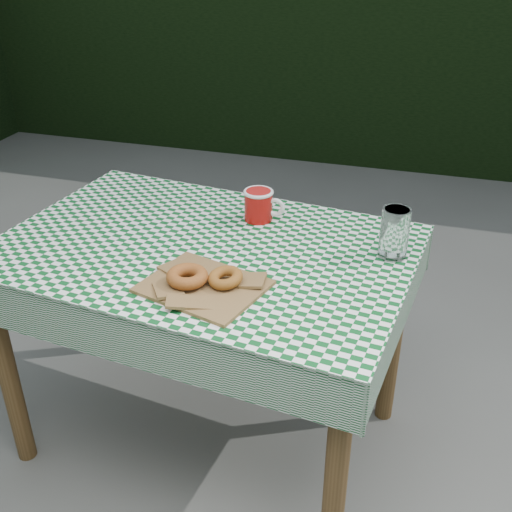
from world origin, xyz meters
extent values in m
plane|color=#4F4F4A|center=(0.00, 0.00, 0.00)|extent=(60.00, 60.00, 0.00)
cube|color=black|center=(0.00, 3.20, 0.90)|extent=(7.00, 0.70, 1.80)
cube|color=brown|center=(-0.10, 0.07, 0.38)|extent=(1.27, 0.93, 0.75)
cube|color=#0B481C|center=(-0.10, 0.07, 0.75)|extent=(1.30, 0.95, 0.01)
cube|color=olive|center=(-0.02, -0.15, 0.76)|extent=(0.35, 0.31, 0.02)
torus|color=#A25821|center=(-0.06, -0.16, 0.79)|extent=(0.13, 0.13, 0.03)
torus|color=brown|center=(0.03, -0.13, 0.79)|extent=(0.13, 0.13, 0.03)
cylinder|color=white|center=(0.43, 0.17, 0.83)|extent=(0.08, 0.08, 0.15)
camera|label=1|loc=(0.50, -1.42, 1.62)|focal=43.39mm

